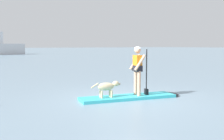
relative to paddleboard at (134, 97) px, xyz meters
name	(u,v)px	position (x,y,z in m)	size (l,w,h in m)	color
ground_plane	(128,99)	(-0.22, 0.05, -0.05)	(400.00, 400.00, 0.00)	gray
paddleboard	(134,97)	(0.00, 0.00, 0.00)	(3.66, 1.49, 0.10)	#33B2BF
person_paddler	(138,67)	(0.13, -0.03, 1.01)	(0.65, 0.55, 1.66)	tan
dog	(107,87)	(-0.95, 0.20, 0.40)	(1.02, 0.34, 0.53)	#CCB78C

